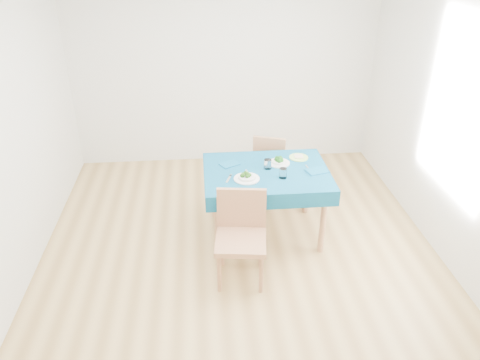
{
  "coord_description": "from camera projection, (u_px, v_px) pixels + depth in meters",
  "views": [
    {
      "loc": [
        -0.35,
        -3.81,
        2.93
      ],
      "look_at": [
        0.0,
        0.0,
        0.85
      ],
      "focal_mm": 35.0,
      "sensor_mm": 36.0,
      "label": 1
    }
  ],
  "objects": [
    {
      "name": "room_shell",
      "position": [
        240.0,
        130.0,
        4.12
      ],
      "size": [
        4.02,
        4.52,
        2.73
      ],
      "color": "olive",
      "rests_on": "ground"
    },
    {
      "name": "knife_far",
      "position": [
        309.0,
        169.0,
        4.75
      ],
      "size": [
        0.04,
        0.19,
        0.0
      ],
      "primitive_type": "cube",
      "rotation": [
        0.0,
        0.0,
        0.12
      ],
      "color": "silver",
      "rests_on": "table"
    },
    {
      "name": "table",
      "position": [
        266.0,
        203.0,
        4.9
      ],
      "size": [
        1.26,
        0.95,
        0.76
      ],
      "primitive_type": "cube",
      "color": "navy",
      "rests_on": "ground"
    },
    {
      "name": "tumbler_center",
      "position": [
        268.0,
        164.0,
        4.74
      ],
      "size": [
        0.08,
        0.08,
        0.1
      ],
      "primitive_type": "cylinder",
      "color": "white",
      "rests_on": "table"
    },
    {
      "name": "napkin_far",
      "position": [
        317.0,
        171.0,
        4.71
      ],
      "size": [
        0.24,
        0.2,
        0.01
      ],
      "primitive_type": "cube",
      "rotation": [
        0.0,
        0.0,
        0.26
      ],
      "color": "navy",
      "rests_on": "table"
    },
    {
      "name": "bowl_near",
      "position": [
        247.0,
        176.0,
        4.54
      ],
      "size": [
        0.25,
        0.25,
        0.08
      ],
      "primitive_type": null,
      "color": "white",
      "rests_on": "table"
    },
    {
      "name": "bowl_far",
      "position": [
        279.0,
        161.0,
        4.85
      ],
      "size": [
        0.23,
        0.23,
        0.07
      ],
      "primitive_type": null,
      "color": "white",
      "rests_on": "table"
    },
    {
      "name": "knife_near",
      "position": [
        248.0,
        175.0,
        4.64
      ],
      "size": [
        0.04,
        0.22,
        0.0
      ],
      "primitive_type": "cube",
      "rotation": [
        0.0,
        0.0,
        0.11
      ],
      "color": "silver",
      "rests_on": "table"
    },
    {
      "name": "bread_slice",
      "position": [
        299.0,
        156.0,
        4.98
      ],
      "size": [
        0.1,
        0.1,
        0.01
      ],
      "primitive_type": "cube",
      "rotation": [
        0.0,
        0.0,
        -0.07
      ],
      "color": "beige",
      "rests_on": "side_plate"
    },
    {
      "name": "napkin_near",
      "position": [
        230.0,
        164.0,
        4.84
      ],
      "size": [
        0.23,
        0.21,
        0.01
      ],
      "primitive_type": "cube",
      "rotation": [
        0.0,
        0.0,
        0.51
      ],
      "color": "navy",
      "rests_on": "table"
    },
    {
      "name": "tumbler_side",
      "position": [
        283.0,
        173.0,
        4.57
      ],
      "size": [
        0.08,
        0.08,
        0.1
      ],
      "primitive_type": "cylinder",
      "color": "white",
      "rests_on": "table"
    },
    {
      "name": "side_plate",
      "position": [
        299.0,
        157.0,
        4.98
      ],
      "size": [
        0.2,
        0.2,
        0.01
      ],
      "primitive_type": "cylinder",
      "color": "#ACE26E",
      "rests_on": "table"
    },
    {
      "name": "fork_near",
      "position": [
        229.0,
        179.0,
        4.57
      ],
      "size": [
        0.07,
        0.16,
        0.0
      ],
      "primitive_type": "cube",
      "rotation": [
        0.0,
        0.0,
        -0.33
      ],
      "color": "silver",
      "rests_on": "table"
    },
    {
      "name": "chair_far",
      "position": [
        271.0,
        162.0,
        5.56
      ],
      "size": [
        0.49,
        0.51,
        0.93
      ],
      "primitive_type": "cube",
      "rotation": [
        0.0,
        0.0,
        2.79
      ],
      "color": "#9D6C4A",
      "rests_on": "ground"
    },
    {
      "name": "chair_near",
      "position": [
        241.0,
        228.0,
        4.16
      ],
      "size": [
        0.51,
        0.55,
        1.14
      ],
      "primitive_type": "cube",
      "rotation": [
        0.0,
        0.0,
        -0.13
      ],
      "color": "#9D6C4A",
      "rests_on": "ground"
    },
    {
      "name": "fork_far",
      "position": [
        277.0,
        165.0,
        4.83
      ],
      "size": [
        0.07,
        0.16,
        0.0
      ],
      "primitive_type": "cube",
      "rotation": [
        0.0,
        0.0,
        -0.32
      ],
      "color": "silver",
      "rests_on": "table"
    }
  ]
}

